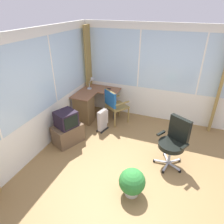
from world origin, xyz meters
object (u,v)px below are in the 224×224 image
potted_plant (132,182)px  desk_lamp (92,81)px  tv_remote (108,89)px  space_heater (103,120)px  desk (85,107)px  wooden_armchair (113,103)px  office_chair (175,139)px  tv_on_stand (67,129)px

potted_plant → desk_lamp: bearing=37.9°
tv_remote → space_heater: (-0.87, -0.21, -0.49)m
potted_plant → desk: bearing=44.5°
wooden_armchair → potted_plant: (-2.08, -1.13, -0.32)m
tv_remote → office_chair: size_ratio=0.15×
desk_lamp → wooden_armchair: desk_lamp is taller
desk → desk_lamp: desk_lamp is taller
wooden_armchair → office_chair: 1.97m
tv_remote → wooden_armchair: bearing=-154.1°
desk → wooden_armchair: bearing=-77.5°
office_chair → tv_on_stand: (-0.14, 2.33, -0.23)m
tv_remote → tv_on_stand: bearing=158.0°
tv_remote → tv_on_stand: tv_on_stand is taller
tv_on_stand → desk_lamp: bearing=4.0°
tv_remote → desk_lamp: bearing=90.7°
wooden_armchair → space_heater: size_ratio=1.69×
office_chair → space_heater: 1.91m
desk → office_chair: (-0.89, -2.42, 0.18)m
office_chair → potted_plant: 1.20m
desk → space_heater: (-0.26, -0.64, -0.13)m
office_chair → potted_plant: bearing=152.4°
desk → tv_on_stand: tv_on_stand is taller
tv_on_stand → space_heater: tv_on_stand is taller
desk → space_heater: bearing=-112.1°
desk → tv_remote: size_ratio=7.43×
desk_lamp → tv_remote: 0.49m
tv_remote → office_chair: office_chair is taller
space_heater → potted_plant: space_heater is taller
desk_lamp → office_chair: desk_lamp is taller
desk → office_chair: office_chair is taller
desk_lamp → tv_on_stand: desk_lamp is taller
potted_plant → wooden_armchair: bearing=28.5°
potted_plant → office_chair: bearing=-27.6°
wooden_armchair → tv_on_stand: size_ratio=1.18×
space_heater → potted_plant: (-1.66, -1.25, -0.01)m
office_chair → tv_on_stand: size_ratio=1.27×
desk_lamp → tv_remote: bearing=-79.0°
desk_lamp → potted_plant: 3.17m
desk_lamp → space_heater: desk_lamp is taller
desk_lamp → tv_on_stand: (-1.56, -0.11, -0.61)m
desk → tv_remote: tv_remote is taller
office_chair → potted_plant: office_chair is taller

